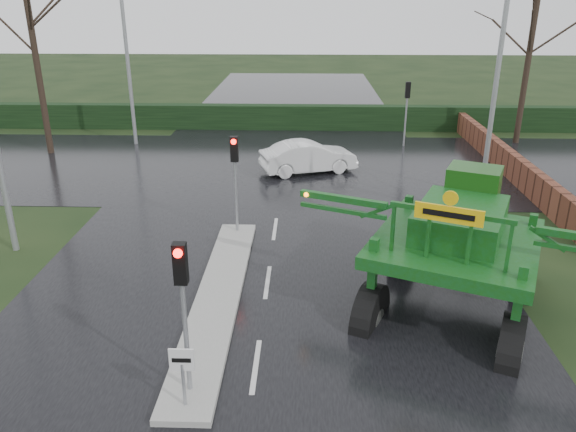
{
  "coord_description": "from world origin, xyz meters",
  "views": [
    {
      "loc": [
        1.09,
        -10.58,
        7.93
      ],
      "look_at": [
        0.59,
        4.3,
        2.0
      ],
      "focal_mm": 35.0,
      "sensor_mm": 36.0,
      "label": 1
    }
  ],
  "objects_px": {
    "crop_sprayer": "(377,236)",
    "traffic_signal_far": "(407,99)",
    "street_light_left_far": "(131,33)",
    "keep_left_sign": "(182,368)",
    "white_sedan": "(308,172)",
    "traffic_signal_mid": "(235,164)",
    "street_light_right": "(493,47)",
    "traffic_signal_near": "(182,287)"
  },
  "relations": [
    {
      "from": "keep_left_sign",
      "to": "crop_sprayer",
      "type": "bearing_deg",
      "value": 42.28
    },
    {
      "from": "traffic_signal_far",
      "to": "traffic_signal_near",
      "type": "bearing_deg",
      "value": 69.64
    },
    {
      "from": "crop_sprayer",
      "to": "traffic_signal_far",
      "type": "bearing_deg",
      "value": 102.12
    },
    {
      "from": "traffic_signal_mid",
      "to": "traffic_signal_far",
      "type": "height_order",
      "value": "same"
    },
    {
      "from": "white_sedan",
      "to": "street_light_left_far",
      "type": "bearing_deg",
      "value": 42.84
    },
    {
      "from": "traffic_signal_mid",
      "to": "keep_left_sign",
      "type": "bearing_deg",
      "value": -90.0
    },
    {
      "from": "traffic_signal_mid",
      "to": "white_sedan",
      "type": "height_order",
      "value": "traffic_signal_mid"
    },
    {
      "from": "keep_left_sign",
      "to": "white_sedan",
      "type": "bearing_deg",
      "value": 81.36
    },
    {
      "from": "traffic_signal_mid",
      "to": "street_light_left_far",
      "type": "bearing_deg",
      "value": 118.86
    },
    {
      "from": "traffic_signal_mid",
      "to": "white_sedan",
      "type": "relative_size",
      "value": 0.78
    },
    {
      "from": "keep_left_sign",
      "to": "traffic_signal_far",
      "type": "bearing_deg",
      "value": 70.07
    },
    {
      "from": "street_light_right",
      "to": "street_light_left_far",
      "type": "bearing_deg",
      "value": 153.98
    },
    {
      "from": "keep_left_sign",
      "to": "crop_sprayer",
      "type": "relative_size",
      "value": 0.17
    },
    {
      "from": "traffic_signal_mid",
      "to": "street_light_right",
      "type": "distance_m",
      "value": 11.05
    },
    {
      "from": "traffic_signal_near",
      "to": "white_sedan",
      "type": "bearing_deg",
      "value": 81.1
    },
    {
      "from": "traffic_signal_far",
      "to": "crop_sprayer",
      "type": "height_order",
      "value": "crop_sprayer"
    },
    {
      "from": "traffic_signal_mid",
      "to": "street_light_right",
      "type": "height_order",
      "value": "street_light_right"
    },
    {
      "from": "traffic_signal_near",
      "to": "white_sedan",
      "type": "height_order",
      "value": "traffic_signal_near"
    },
    {
      "from": "traffic_signal_mid",
      "to": "street_light_right",
      "type": "relative_size",
      "value": 0.35
    },
    {
      "from": "traffic_signal_far",
      "to": "white_sedan",
      "type": "xyz_separation_m",
      "value": [
        -5.3,
        -5.06,
        -2.59
      ]
    },
    {
      "from": "traffic_signal_near",
      "to": "traffic_signal_mid",
      "type": "distance_m",
      "value": 8.5
    },
    {
      "from": "traffic_signal_far",
      "to": "white_sedan",
      "type": "height_order",
      "value": "traffic_signal_far"
    },
    {
      "from": "keep_left_sign",
      "to": "white_sedan",
      "type": "xyz_separation_m",
      "value": [
        2.5,
        16.45,
        -1.06
      ]
    },
    {
      "from": "traffic_signal_far",
      "to": "street_light_right",
      "type": "xyz_separation_m",
      "value": [
        1.69,
        -8.01,
        3.4
      ]
    },
    {
      "from": "street_light_right",
      "to": "white_sedan",
      "type": "distance_m",
      "value": 9.67
    },
    {
      "from": "keep_left_sign",
      "to": "white_sedan",
      "type": "relative_size",
      "value": 0.3
    },
    {
      "from": "crop_sprayer",
      "to": "keep_left_sign",
      "type": "bearing_deg",
      "value": -114.08
    },
    {
      "from": "keep_left_sign",
      "to": "crop_sprayer",
      "type": "distance_m",
      "value": 5.8
    },
    {
      "from": "traffic_signal_far",
      "to": "street_light_left_far",
      "type": "xyz_separation_m",
      "value": [
        -14.69,
        -0.01,
        3.4
      ]
    },
    {
      "from": "traffic_signal_far",
      "to": "street_light_right",
      "type": "relative_size",
      "value": 0.35
    },
    {
      "from": "keep_left_sign",
      "to": "crop_sprayer",
      "type": "height_order",
      "value": "crop_sprayer"
    },
    {
      "from": "traffic_signal_mid",
      "to": "crop_sprayer",
      "type": "bearing_deg",
      "value": -50.99
    },
    {
      "from": "traffic_signal_mid",
      "to": "street_light_right",
      "type": "xyz_separation_m",
      "value": [
        9.49,
        4.51,
        3.4
      ]
    },
    {
      "from": "street_light_left_far",
      "to": "keep_left_sign",
      "type": "bearing_deg",
      "value": -72.22
    },
    {
      "from": "traffic_signal_mid",
      "to": "crop_sprayer",
      "type": "distance_m",
      "value": 6.67
    },
    {
      "from": "street_light_left_far",
      "to": "traffic_signal_far",
      "type": "bearing_deg",
      "value": 0.03
    },
    {
      "from": "traffic_signal_far",
      "to": "white_sedan",
      "type": "bearing_deg",
      "value": 43.65
    },
    {
      "from": "traffic_signal_mid",
      "to": "white_sedan",
      "type": "xyz_separation_m",
      "value": [
        2.5,
        7.46,
        -2.59
      ]
    },
    {
      "from": "keep_left_sign",
      "to": "traffic_signal_mid",
      "type": "distance_m",
      "value": 9.12
    },
    {
      "from": "traffic_signal_mid",
      "to": "street_light_right",
      "type": "bearing_deg",
      "value": 25.4
    },
    {
      "from": "traffic_signal_near",
      "to": "street_light_left_far",
      "type": "relative_size",
      "value": 0.35
    },
    {
      "from": "crop_sprayer",
      "to": "white_sedan",
      "type": "height_order",
      "value": "crop_sprayer"
    }
  ]
}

